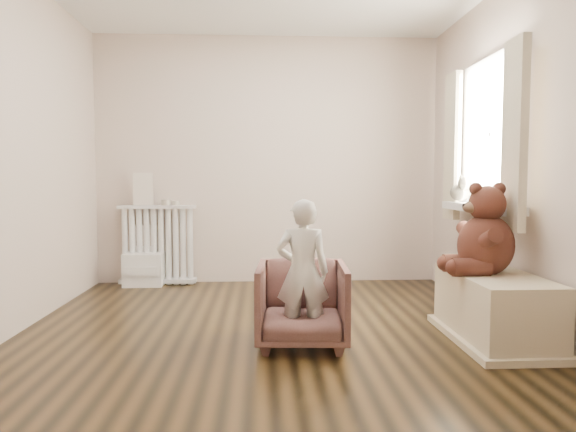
{
  "coord_description": "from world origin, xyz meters",
  "views": [
    {
      "loc": [
        -0.06,
        -3.68,
        1.09
      ],
      "look_at": [
        0.15,
        0.45,
        0.8
      ],
      "focal_mm": 32.0,
      "sensor_mm": 36.0,
      "label": 1
    }
  ],
  "objects_px": {
    "toy_vanity": "(144,259)",
    "teddy_bear": "(486,242)",
    "child": "(303,272)",
    "plush_cat": "(460,190)",
    "armchair": "(302,304)",
    "toy_bench": "(495,311)",
    "radiator": "(158,247)"
  },
  "relations": [
    {
      "from": "toy_vanity",
      "to": "teddy_bear",
      "type": "distance_m",
      "value": 3.38
    },
    {
      "from": "child",
      "to": "plush_cat",
      "type": "xyz_separation_m",
      "value": [
        1.46,
        1.1,
        0.51
      ]
    },
    {
      "from": "armchair",
      "to": "child",
      "type": "distance_m",
      "value": 0.23
    },
    {
      "from": "plush_cat",
      "to": "toy_bench",
      "type": "bearing_deg",
      "value": -89.66
    },
    {
      "from": "plush_cat",
      "to": "child",
      "type": "bearing_deg",
      "value": -134.88
    },
    {
      "from": "armchair",
      "to": "child",
      "type": "height_order",
      "value": "child"
    },
    {
      "from": "child",
      "to": "radiator",
      "type": "bearing_deg",
      "value": -53.6
    },
    {
      "from": "radiator",
      "to": "plush_cat",
      "type": "xyz_separation_m",
      "value": [
        2.81,
        -0.99,
        0.61
      ]
    },
    {
      "from": "teddy_bear",
      "to": "toy_bench",
      "type": "bearing_deg",
      "value": -47.47
    },
    {
      "from": "toy_vanity",
      "to": "toy_bench",
      "type": "xyz_separation_m",
      "value": [
        2.8,
        -1.98,
        -0.08
      ]
    },
    {
      "from": "armchair",
      "to": "plush_cat",
      "type": "bearing_deg",
      "value": 39.26
    },
    {
      "from": "child",
      "to": "plush_cat",
      "type": "height_order",
      "value": "plush_cat"
    },
    {
      "from": "child",
      "to": "plush_cat",
      "type": "relative_size",
      "value": 3.57
    },
    {
      "from": "toy_vanity",
      "to": "armchair",
      "type": "distance_m",
      "value": 2.5
    },
    {
      "from": "radiator",
      "to": "plush_cat",
      "type": "height_order",
      "value": "plush_cat"
    },
    {
      "from": "toy_vanity",
      "to": "toy_bench",
      "type": "relative_size",
      "value": 0.65
    },
    {
      "from": "child",
      "to": "toy_bench",
      "type": "distance_m",
      "value": 1.35
    },
    {
      "from": "toy_bench",
      "to": "toy_vanity",
      "type": "bearing_deg",
      "value": 144.72
    },
    {
      "from": "armchair",
      "to": "teddy_bear",
      "type": "height_order",
      "value": "teddy_bear"
    },
    {
      "from": "toy_bench",
      "to": "plush_cat",
      "type": "distance_m",
      "value": 1.31
    },
    {
      "from": "radiator",
      "to": "child",
      "type": "height_order",
      "value": "child"
    },
    {
      "from": "child",
      "to": "plush_cat",
      "type": "bearing_deg",
      "value": -139.46
    },
    {
      "from": "teddy_bear",
      "to": "armchair",
      "type": "bearing_deg",
      "value": -175.46
    },
    {
      "from": "toy_vanity",
      "to": "armchair",
      "type": "bearing_deg",
      "value": -53.52
    },
    {
      "from": "child",
      "to": "plush_cat",
      "type": "distance_m",
      "value": 1.89
    },
    {
      "from": "toy_vanity",
      "to": "armchair",
      "type": "height_order",
      "value": "toy_vanity"
    },
    {
      "from": "toy_vanity",
      "to": "plush_cat",
      "type": "height_order",
      "value": "plush_cat"
    },
    {
      "from": "toy_vanity",
      "to": "child",
      "type": "height_order",
      "value": "child"
    },
    {
      "from": "radiator",
      "to": "armchair",
      "type": "distance_m",
      "value": 2.45
    },
    {
      "from": "armchair",
      "to": "child",
      "type": "relative_size",
      "value": 0.64
    },
    {
      "from": "radiator",
      "to": "teddy_bear",
      "type": "xyz_separation_m",
      "value": [
        2.62,
        -1.95,
        0.28
      ]
    },
    {
      "from": "toy_bench",
      "to": "teddy_bear",
      "type": "relative_size",
      "value": 1.57
    }
  ]
}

